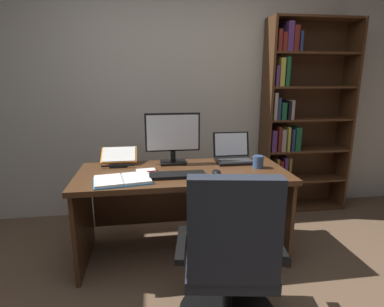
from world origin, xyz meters
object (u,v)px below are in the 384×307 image
at_px(office_chair, 230,267).
at_px(computer_mouse, 216,172).
at_px(notepad, 147,173).
at_px(pen, 149,171).
at_px(bookshelf, 297,120).
at_px(keyboard, 177,175).
at_px(open_binder, 123,180).
at_px(desk, 182,191).
at_px(monitor, 173,138).
at_px(coffee_mug, 258,162).
at_px(laptop, 234,155).
at_px(reading_stand_with_book, 119,157).

height_order(office_chair, computer_mouse, office_chair).
bearing_deg(notepad, pen, 0.00).
relative_size(bookshelf, keyboard, 4.88).
distance_m(open_binder, pen, 0.26).
bearing_deg(bookshelf, computer_mouse, -140.00).
xyz_separation_m(desk, office_chair, (0.17, -0.93, -0.12)).
height_order(office_chair, open_binder, office_chair).
relative_size(monitor, open_binder, 1.06).
distance_m(office_chair, keyboard, 0.82).
bearing_deg(computer_mouse, keyboard, 180.00).
xyz_separation_m(desk, computer_mouse, (0.24, -0.21, 0.22)).
bearing_deg(notepad, office_chair, -61.66).
bearing_deg(computer_mouse, monitor, 128.68).
xyz_separation_m(open_binder, pen, (0.19, 0.17, 0.00)).
bearing_deg(office_chair, open_binder, 142.80).
height_order(bookshelf, coffee_mug, bookshelf).
height_order(open_binder, notepad, open_binder).
height_order(bookshelf, keyboard, bookshelf).
height_order(bookshelf, office_chair, bookshelf).
bearing_deg(coffee_mug, monitor, 160.93).
distance_m(notepad, pen, 0.02).
height_order(keyboard, open_binder, same).
distance_m(desk, open_binder, 0.57).
bearing_deg(coffee_mug, pen, -178.82).
xyz_separation_m(desk, pen, (-0.26, -0.09, 0.21)).
xyz_separation_m(monitor, computer_mouse, (0.30, -0.37, -0.20)).
xyz_separation_m(computer_mouse, coffee_mug, (0.38, 0.14, 0.03)).
distance_m(office_chair, open_binder, 0.97).
relative_size(office_chair, keyboard, 2.35).
bearing_deg(open_binder, bookshelf, 19.05).
bearing_deg(coffee_mug, bookshelf, 47.59).
xyz_separation_m(open_binder, coffee_mug, (1.08, 0.19, 0.04)).
relative_size(desk, bookshelf, 0.81).
bearing_deg(open_binder, monitor, 37.42).
bearing_deg(open_binder, laptop, 15.18).
xyz_separation_m(open_binder, notepad, (0.17, 0.17, -0.01)).
xyz_separation_m(computer_mouse, reading_stand_with_book, (-0.76, 0.42, 0.05)).
height_order(desk, keyboard, keyboard).
bearing_deg(pen, keyboard, -30.28).
bearing_deg(office_chair, desk, 109.69).
xyz_separation_m(monitor, notepad, (-0.23, -0.25, -0.22)).
bearing_deg(laptop, notepad, -161.48).
xyz_separation_m(bookshelf, pen, (-1.60, -0.79, -0.27)).
relative_size(open_binder, coffee_mug, 4.36).
xyz_separation_m(office_chair, coffee_mug, (0.46, 0.85, 0.37)).
height_order(laptop, computer_mouse, laptop).
distance_m(desk, notepad, 0.36).
bearing_deg(coffee_mug, reading_stand_with_book, 166.08).
relative_size(keyboard, computer_mouse, 4.04).
bearing_deg(bookshelf, notepad, -153.87).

